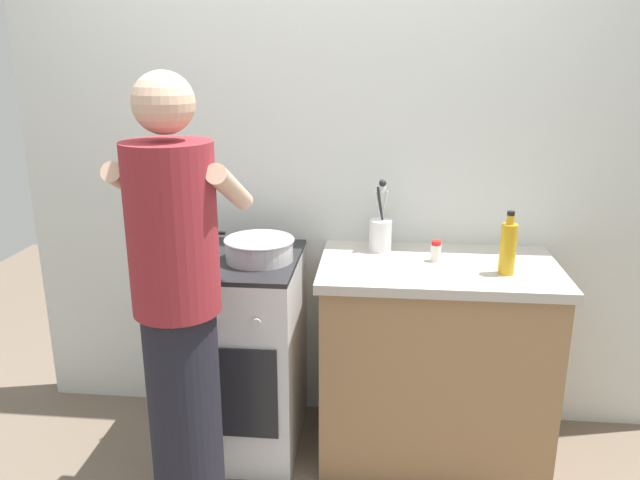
{
  "coord_description": "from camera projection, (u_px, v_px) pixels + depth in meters",
  "views": [
    {
      "loc": [
        0.3,
        -2.34,
        1.74
      ],
      "look_at": [
        0.05,
        0.12,
        1.0
      ],
      "focal_mm": 34.72,
      "sensor_mm": 36.0,
      "label": 1
    }
  ],
  "objects": [
    {
      "name": "ground",
      "position": [
        306.0,
        461.0,
        2.76
      ],
      "size": [
        6.0,
        6.0,
        0.0
      ],
      "primitive_type": "plane",
      "color": "#6B5B4C"
    },
    {
      "name": "back_wall",
      "position": [
        360.0,
        166.0,
        2.86
      ],
      "size": [
        3.2,
        0.1,
        2.5
      ],
      "color": "silver",
      "rests_on": "ground"
    },
    {
      "name": "countertop",
      "position": [
        433.0,
        360.0,
        2.72
      ],
      "size": [
        1.0,
        0.6,
        0.9
      ],
      "color": "#99724C",
      "rests_on": "ground"
    },
    {
      "name": "stove_range",
      "position": [
        233.0,
        352.0,
        2.81
      ],
      "size": [
        0.6,
        0.62,
        0.9
      ],
      "color": "silver",
      "rests_on": "ground"
    },
    {
      "name": "pot",
      "position": [
        197.0,
        243.0,
        2.68
      ],
      "size": [
        0.25,
        0.19,
        0.11
      ],
      "color": "#B2B2B7",
      "rests_on": "stove_range"
    },
    {
      "name": "mixing_bowl",
      "position": [
        259.0,
        248.0,
        2.63
      ],
      "size": [
        0.3,
        0.3,
        0.1
      ],
      "color": "#B7B7BC",
      "rests_on": "stove_range"
    },
    {
      "name": "utensil_crock",
      "position": [
        381.0,
        231.0,
        2.75
      ],
      "size": [
        0.1,
        0.1,
        0.32
      ],
      "color": "silver",
      "rests_on": "countertop"
    },
    {
      "name": "spice_bottle",
      "position": [
        436.0,
        251.0,
        2.62
      ],
      "size": [
        0.04,
        0.04,
        0.09
      ],
      "color": "silver",
      "rests_on": "countertop"
    },
    {
      "name": "oil_bottle",
      "position": [
        508.0,
        248.0,
        2.45
      ],
      "size": [
        0.06,
        0.06,
        0.26
      ],
      "color": "gold",
      "rests_on": "countertop"
    },
    {
      "name": "person",
      "position": [
        179.0,
        320.0,
        2.14
      ],
      "size": [
        0.41,
        0.5,
        1.7
      ],
      "color": "black",
      "rests_on": "ground"
    }
  ]
}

